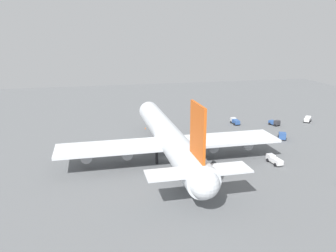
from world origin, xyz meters
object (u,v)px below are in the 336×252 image
Objects in this scene: safety_cone_nose at (145,128)px; pushback_tractor at (235,121)px; cargo_airplane at (168,137)px; catering_truck at (275,122)px; fuel_truck at (308,119)px; baggage_tug at (282,135)px; maintenance_van at (274,160)px.

pushback_tractor is at bearing -92.08° from safety_cone_nose.
cargo_airplane is 51.67m from catering_truck.
pushback_tractor is at bearing -48.39° from cargo_airplane.
catering_truck is (-1.28, 14.59, -0.07)m from fuel_truck.
safety_cone_nose is (4.78, 61.58, -0.84)m from fuel_truck.
fuel_truck is 0.84× the size of pushback_tractor.
catering_truck is (23.70, -45.62, -5.19)m from cargo_airplane.
catering_truck is at bearing -21.81° from baggage_tug.
baggage_tug reaches higher than fuel_truck.
maintenance_van is at bearing 135.52° from fuel_truck.
baggage_tug is at bearing 158.19° from catering_truck.
cargo_airplane is 15.64× the size of fuel_truck.
pushback_tractor is 33.55m from safety_cone_nose.
baggage_tug reaches higher than safety_cone_nose.
cargo_airplane is at bearing 102.15° from baggage_tug.
fuel_truck is 6.79× the size of safety_cone_nose.
baggage_tug is 26.42m from fuel_truck.
fuel_truck is (16.47, -20.67, -0.03)m from baggage_tug.
baggage_tug reaches higher than maintenance_van.
maintenance_van is 38.59m from pushback_tractor.
pushback_tractor is (20.03, 7.40, -0.06)m from baggage_tug.
baggage_tug is at bearing -159.74° from pushback_tractor.
safety_cone_nose is at bearing 35.07° from maintenance_van.
baggage_tug is at bearing -117.44° from safety_cone_nose.
cargo_airplane reaches higher than baggage_tug.
catering_truck reaches higher than pushback_tractor.
fuel_truck reaches higher than maintenance_van.
maintenance_van is 1.10× the size of pushback_tractor.
fuel_truck is 61.77m from safety_cone_nose.
baggage_tug reaches higher than catering_truck.
baggage_tug is 16.36m from catering_truck.
baggage_tug is at bearing -36.27° from maintenance_van.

